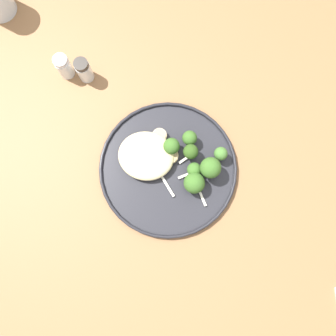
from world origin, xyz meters
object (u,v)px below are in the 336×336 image
at_px(seared_scallop_left_edge, 147,152).
at_px(broccoli_floret_beside_noodles, 210,168).
at_px(seared_scallop_large_seared, 160,136).
at_px(broccoli_floret_rear_charred, 194,170).
at_px(broccoli_floret_small_sprig, 191,152).
at_px(pepper_shaker, 84,70).
at_px(seared_scallop_on_noodles, 153,170).
at_px(broccoli_floret_front_edge, 190,138).
at_px(seared_scallop_half_hidden, 171,156).
at_px(seared_scallop_center_golden, 137,158).
at_px(seared_scallop_tiny_bay, 128,163).
at_px(broccoli_floret_split_head, 220,154).
at_px(salt_shaker, 64,66).
at_px(broccoli_floret_center_pile, 194,185).
at_px(dinner_plate, 168,169).
at_px(broccoli_floret_tall_stalk, 171,146).

bearing_deg(seared_scallop_left_edge, broccoli_floret_beside_noodles, -5.29).
distance_m(seared_scallop_large_seared, broccoli_floret_rear_charred, 0.10).
distance_m(seared_scallop_left_edge, broccoli_floret_small_sprig, 0.09).
distance_m(broccoli_floret_beside_noodles, pepper_shaker, 0.34).
bearing_deg(seared_scallop_on_noodles, broccoli_floret_front_edge, 50.94).
distance_m(seared_scallop_half_hidden, pepper_shaker, 0.26).
relative_size(seared_scallop_center_golden, seared_scallop_tiny_bay, 1.59).
height_order(seared_scallop_half_hidden, broccoli_floret_rear_charred, broccoli_floret_rear_charred).
bearing_deg(broccoli_floret_small_sprig, seared_scallop_half_hidden, -162.14).
xyz_separation_m(broccoli_floret_split_head, salt_shaker, (-0.36, 0.13, -0.00)).
height_order(broccoli_floret_beside_noodles, broccoli_floret_front_edge, broccoli_floret_beside_noodles).
xyz_separation_m(seared_scallop_half_hidden, broccoli_floret_split_head, (0.10, 0.02, 0.02)).
distance_m(broccoli_floret_rear_charred, broccoli_floret_center_pile, 0.03).
bearing_deg(seared_scallop_center_golden, dinner_plate, -6.46).
bearing_deg(broccoli_floret_split_head, seared_scallop_left_edge, -171.50).
bearing_deg(broccoli_floret_tall_stalk, broccoli_floret_small_sprig, -5.78).
height_order(dinner_plate, seared_scallop_left_edge, seared_scallop_left_edge).
relative_size(broccoli_floret_small_sprig, broccoli_floret_tall_stalk, 0.99).
xyz_separation_m(broccoli_floret_small_sprig, broccoli_floret_tall_stalk, (-0.04, 0.00, -0.00)).
distance_m(seared_scallop_large_seared, seared_scallop_on_noodles, 0.07).
height_order(dinner_plate, broccoli_floret_small_sprig, broccoli_floret_small_sprig).
bearing_deg(salt_shaker, seared_scallop_center_golden, -40.27).
relative_size(seared_scallop_half_hidden, broccoli_floret_center_pile, 0.59).
bearing_deg(broccoli_floret_small_sprig, broccoli_floret_center_pile, -74.04).
bearing_deg(seared_scallop_half_hidden, broccoli_floret_tall_stalk, 96.46).
distance_m(dinner_plate, broccoli_floret_tall_stalk, 0.05).
distance_m(broccoli_floret_tall_stalk, broccoli_floret_front_edge, 0.04).
bearing_deg(pepper_shaker, seared_scallop_tiny_bay, -53.10).
distance_m(seared_scallop_center_golden, seared_scallop_large_seared, 0.07).
bearing_deg(seared_scallop_half_hidden, seared_scallop_tiny_bay, -159.84).
xyz_separation_m(seared_scallop_left_edge, broccoli_floret_small_sprig, (0.09, 0.01, 0.02)).
relative_size(seared_scallop_left_edge, broccoli_floret_split_head, 0.51).
distance_m(seared_scallop_center_golden, broccoli_floret_center_pile, 0.13).
height_order(broccoli_floret_center_pile, broccoli_floret_front_edge, broccoli_floret_center_pile).
bearing_deg(seared_scallop_on_noodles, pepper_shaker, 135.77).
relative_size(dinner_plate, broccoli_floret_front_edge, 6.55).
height_order(broccoli_floret_small_sprig, pepper_shaker, pepper_shaker).
height_order(seared_scallop_left_edge, broccoli_floret_rear_charred, broccoli_floret_rear_charred).
bearing_deg(seared_scallop_tiny_bay, dinner_plate, 3.56).
xyz_separation_m(seared_scallop_half_hidden, broccoli_floret_tall_stalk, (-0.00, 0.02, 0.02)).
xyz_separation_m(broccoli_floret_center_pile, pepper_shaker, (-0.27, 0.20, -0.01)).
bearing_deg(dinner_plate, seared_scallop_tiny_bay, -176.44).
bearing_deg(dinner_plate, broccoli_floret_tall_stalk, 91.46).
distance_m(broccoli_floret_split_head, salt_shaker, 0.38).
xyz_separation_m(seared_scallop_center_golden, seared_scallop_large_seared, (0.04, 0.06, 0.00)).
relative_size(seared_scallop_left_edge, seared_scallop_half_hidden, 0.72).
height_order(dinner_plate, broccoli_floret_tall_stalk, broccoli_floret_tall_stalk).
height_order(broccoli_floret_tall_stalk, pepper_shaker, pepper_shaker).
distance_m(dinner_plate, pepper_shaker, 0.28).
distance_m(broccoli_floret_small_sprig, broccoli_floret_tall_stalk, 0.04).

